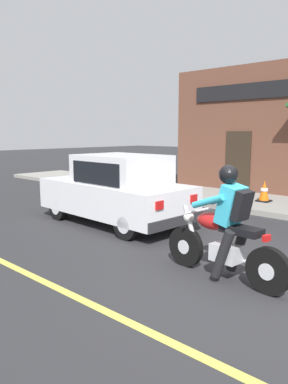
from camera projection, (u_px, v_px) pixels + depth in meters
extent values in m
plane|color=#2B2B2D|center=(249.00, 286.00, 5.05)|extent=(80.00, 80.00, 0.00)
cube|color=gray|center=(242.00, 201.00, 10.99)|extent=(2.60, 22.00, 0.14)
cube|color=#D1C64C|center=(14.00, 267.00, 5.75)|extent=(0.12, 19.80, 0.01)
cube|color=#2D2319|center=(238.00, 163.00, 12.37)|extent=(0.04, 0.90, 2.10)
cylinder|color=black|center=(186.00, 246.00, 5.78)|extent=(0.16, 0.63, 0.62)
cylinder|color=silver|center=(186.00, 246.00, 5.78)|extent=(0.14, 0.23, 0.22)
cylinder|color=black|center=(268.00, 271.00, 4.75)|extent=(0.16, 0.63, 0.62)
cylinder|color=silver|center=(268.00, 271.00, 4.75)|extent=(0.14, 0.23, 0.22)
cube|color=silver|center=(226.00, 253.00, 5.22)|extent=(0.32, 0.42, 0.24)
ellipsoid|color=#B21919|center=(213.00, 221.00, 5.34)|extent=(0.35, 0.55, 0.24)
cube|color=black|center=(241.00, 230.00, 4.99)|extent=(0.31, 0.58, 0.10)
cylinder|color=silver|center=(191.00, 228.00, 5.66)|extent=(0.10, 0.33, 0.68)
cylinder|color=silver|center=(198.00, 211.00, 5.53)|extent=(0.56, 0.09, 0.04)
sphere|color=silver|center=(189.00, 217.00, 5.67)|extent=(0.16, 0.16, 0.16)
cylinder|color=silver|center=(258.00, 264.00, 5.05)|extent=(0.13, 0.56, 0.08)
cube|color=red|center=(266.00, 238.00, 4.73)|extent=(0.12, 0.07, 0.08)
cylinder|color=black|center=(223.00, 254.00, 5.04)|extent=(0.17, 0.36, 0.71)
cylinder|color=black|center=(238.00, 249.00, 5.28)|extent=(0.17, 0.36, 0.71)
cube|color=#33B2D1|center=(231.00, 205.00, 5.07)|extent=(0.37, 0.36, 0.57)
cylinder|color=#33B2D1|center=(208.00, 201.00, 5.11)|extent=(0.14, 0.53, 0.26)
cylinder|color=#33B2D1|center=(225.00, 198.00, 5.38)|extent=(0.14, 0.53, 0.26)
sphere|color=black|center=(228.00, 174.00, 5.05)|extent=(0.26, 0.26, 0.26)
cube|color=black|center=(241.00, 205.00, 4.95)|extent=(0.30, 0.26, 0.42)
cylinder|color=black|center=(59.00, 207.00, 8.88)|extent=(0.20, 0.61, 0.60)
cylinder|color=silver|center=(59.00, 207.00, 8.88)|extent=(0.21, 0.34, 0.33)
cylinder|color=black|center=(106.00, 200.00, 9.88)|extent=(0.20, 0.61, 0.60)
cylinder|color=silver|center=(106.00, 200.00, 9.88)|extent=(0.21, 0.34, 0.33)
cylinder|color=black|center=(127.00, 225.00, 7.20)|extent=(0.20, 0.61, 0.60)
cylinder|color=silver|center=(127.00, 225.00, 7.20)|extent=(0.21, 0.34, 0.33)
cylinder|color=black|center=(175.00, 213.00, 8.20)|extent=(0.20, 0.61, 0.60)
cylinder|color=silver|center=(175.00, 213.00, 8.20)|extent=(0.21, 0.34, 0.33)
cube|color=silver|center=(114.00, 197.00, 8.49)|extent=(1.79, 3.76, 0.70)
cube|color=silver|center=(121.00, 170.00, 8.22)|extent=(1.52, 1.96, 0.66)
cube|color=black|center=(97.00, 169.00, 8.83)|extent=(1.34, 0.40, 0.51)
cube|color=black|center=(95.00, 173.00, 7.71)|extent=(0.09, 1.52, 0.46)
cube|color=black|center=(145.00, 169.00, 8.73)|extent=(0.09, 1.52, 0.46)
cube|color=silver|center=(51.00, 186.00, 9.42)|extent=(0.24, 0.05, 0.14)
cube|color=red|center=(159.00, 205.00, 6.82)|extent=(0.20, 0.05, 0.16)
cube|color=silver|center=(84.00, 182.00, 10.13)|extent=(0.24, 0.05, 0.14)
cube|color=red|center=(194.00, 198.00, 7.53)|extent=(0.20, 0.05, 0.16)
cube|color=#28282B|center=(69.00, 198.00, 9.81)|extent=(1.61, 0.19, 0.20)
cube|color=#28282B|center=(176.00, 221.00, 7.25)|extent=(1.61, 0.19, 0.20)
cube|color=black|center=(264.00, 201.00, 10.50)|extent=(0.36, 0.36, 0.04)
cone|color=orange|center=(264.00, 190.00, 10.45)|extent=(0.28, 0.28, 0.56)
cylinder|color=white|center=(264.00, 190.00, 10.45)|extent=(0.20, 0.20, 0.08)
cylinder|color=#514C47|center=(157.00, 179.00, 12.01)|extent=(0.52, 0.52, 0.90)
cylinder|color=black|center=(157.00, 163.00, 11.94)|extent=(0.56, 0.56, 0.08)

